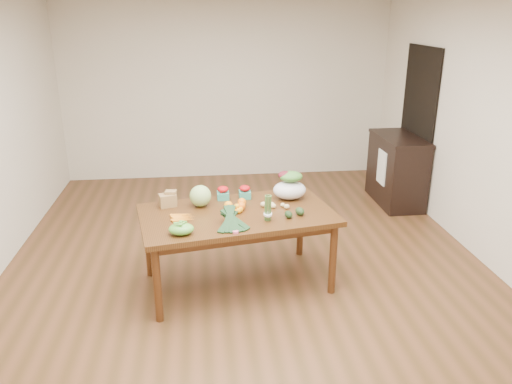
{
  "coord_description": "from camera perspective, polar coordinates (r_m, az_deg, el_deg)",
  "views": [
    {
      "loc": [
        -0.43,
        -4.73,
        2.52
      ],
      "look_at": [
        0.11,
        0.0,
        0.78
      ],
      "focal_mm": 35.0,
      "sensor_mm": 36.0,
      "label": 1
    }
  ],
  "objects": [
    {
      "name": "kale_bunch",
      "position": [
        4.29,
        -2.7,
        -3.22
      ],
      "size": [
        0.39,
        0.45,
        0.16
      ],
      "primitive_type": null,
      "rotation": [
        0.0,
        0.0,
        0.18
      ],
      "color": "black",
      "rests_on": "dining_table"
    },
    {
      "name": "potato_c",
      "position": [
        4.78,
        3.07,
        -1.49
      ],
      "size": [
        0.05,
        0.04,
        0.04
      ],
      "primitive_type": "ellipsoid",
      "color": "#D9CB7D",
      "rests_on": "dining_table"
    },
    {
      "name": "cabbage",
      "position": [
        4.8,
        -6.37,
        -0.45
      ],
      "size": [
        0.21,
        0.21,
        0.21
      ],
      "primitive_type": "sphere",
      "color": "#A7CD76",
      "rests_on": "dining_table"
    },
    {
      "name": "cabinet",
      "position": [
        7.09,
        15.78,
        2.44
      ],
      "size": [
        0.52,
        1.02,
        0.94
      ],
      "primitive_type": "cube",
      "color": "black",
      "rests_on": "floor"
    },
    {
      "name": "orange_a",
      "position": [
        4.72,
        -3.17,
        -1.52
      ],
      "size": [
        0.08,
        0.08,
        0.08
      ],
      "primitive_type": "sphere",
      "color": "#FFA40F",
      "rests_on": "dining_table"
    },
    {
      "name": "doorway_dark",
      "position": [
        7.13,
        17.9,
        7.15
      ],
      "size": [
        0.02,
        1.0,
        2.1
      ],
      "primitive_type": "cube",
      "color": "black",
      "rests_on": "floor"
    },
    {
      "name": "avocado_a",
      "position": [
        4.53,
        3.74,
        -2.58
      ],
      "size": [
        0.09,
        0.11,
        0.07
      ],
      "primitive_type": "ellipsoid",
      "rotation": [
        0.0,
        0.0,
        0.3
      ],
      "color": "black",
      "rests_on": "dining_table"
    },
    {
      "name": "dish_towel",
      "position": [
        6.87,
        14.16,
        2.75
      ],
      "size": [
        0.02,
        0.28,
        0.45
      ],
      "primitive_type": "cube",
      "color": "white",
      "rests_on": "cabinet"
    },
    {
      "name": "potato_a",
      "position": [
        4.77,
        0.86,
        -1.42
      ],
      "size": [
        0.06,
        0.05,
        0.05
      ],
      "primitive_type": "ellipsoid",
      "color": "tan",
      "rests_on": "dining_table"
    },
    {
      "name": "salad_bag",
      "position": [
        4.95,
        3.86,
        0.62
      ],
      "size": [
        0.37,
        0.3,
        0.26
      ],
      "primitive_type": null,
      "rotation": [
        0.0,
        0.0,
        0.18
      ],
      "color": "silver",
      "rests_on": "dining_table"
    },
    {
      "name": "dining_table",
      "position": [
        4.81,
        -2.12,
        -6.5
      ],
      "size": [
        1.92,
        1.28,
        0.75
      ],
      "primitive_type": "cube",
      "rotation": [
        0.0,
        0.0,
        0.18
      ],
      "color": "#482811",
      "rests_on": "floor"
    },
    {
      "name": "avocado_b",
      "position": [
        4.6,
        5.03,
        -2.21
      ],
      "size": [
        0.1,
        0.13,
        0.07
      ],
      "primitive_type": "ellipsoid",
      "rotation": [
        0.0,
        0.0,
        0.3
      ],
      "color": "black",
      "rests_on": "dining_table"
    },
    {
      "name": "potato_e",
      "position": [
        4.73,
        3.53,
        -1.68
      ],
      "size": [
        0.06,
        0.05,
        0.05
      ],
      "primitive_type": "ellipsoid",
      "color": "tan",
      "rests_on": "dining_table"
    },
    {
      "name": "strawberry_basket_b",
      "position": [
        4.99,
        -1.28,
        -0.12
      ],
      "size": [
        0.13,
        0.13,
        0.1
      ],
      "primitive_type": null,
      "rotation": [
        0.0,
        0.0,
        0.18
      ],
      "color": "#B20B12",
      "rests_on": "dining_table"
    },
    {
      "name": "mandarin_cluster",
      "position": [
        4.65,
        -2.21,
        -1.81
      ],
      "size": [
        0.21,
        0.21,
        0.08
      ],
      "primitive_type": null,
      "rotation": [
        0.0,
        0.0,
        0.18
      ],
      "color": "orange",
      "rests_on": "dining_table"
    },
    {
      "name": "orange_c",
      "position": [
        4.69,
        -1.7,
        -1.62
      ],
      "size": [
        0.08,
        0.08,
        0.08
      ],
      "primitive_type": "sphere",
      "color": "orange",
      "rests_on": "dining_table"
    },
    {
      "name": "room_walls",
      "position": [
        4.9,
        -1.28,
        6.19
      ],
      "size": [
        5.02,
        6.02,
        2.7
      ],
      "color": "silver",
      "rests_on": "floor"
    },
    {
      "name": "potato_b",
      "position": [
        4.75,
        1.99,
        -1.6
      ],
      "size": [
        0.05,
        0.05,
        0.05
      ],
      "primitive_type": "ellipsoid",
      "color": "#DCC17E",
      "rests_on": "dining_table"
    },
    {
      "name": "strawberry_basket_a",
      "position": [
        4.97,
        -3.78,
        -0.23
      ],
      "size": [
        0.13,
        0.13,
        0.11
      ],
      "primitive_type": null,
      "rotation": [
        0.0,
        0.0,
        0.18
      ],
      "color": "red",
      "rests_on": "dining_table"
    },
    {
      "name": "orange_b",
      "position": [
        4.78,
        -1.63,
        -1.17
      ],
      "size": [
        0.08,
        0.08,
        0.08
      ],
      "primitive_type": "sphere",
      "color": "orange",
      "rests_on": "dining_table"
    },
    {
      "name": "snap_pea_bag",
      "position": [
        4.24,
        -8.54,
        -4.2
      ],
      "size": [
        0.22,
        0.16,
        0.1
      ],
      "primitive_type": "ellipsoid",
      "color": "#54B23C",
      "rests_on": "dining_table"
    },
    {
      "name": "potato_d",
      "position": [
        4.79,
        1.81,
        -1.4
      ],
      "size": [
        0.05,
        0.05,
        0.04
      ],
      "primitive_type": "ellipsoid",
      "color": "tan",
      "rests_on": "dining_table"
    },
    {
      "name": "floor",
      "position": [
        5.38,
        -1.17,
        -7.91
      ],
      "size": [
        6.0,
        6.0,
        0.0
      ],
      "primitive_type": "plane",
      "color": "brown",
      "rests_on": "ground"
    },
    {
      "name": "asparagus_bundle",
      "position": [
        4.42,
        1.37,
        -1.83
      ],
      "size": [
        0.1,
        0.13,
        0.26
      ],
      "primitive_type": null,
      "rotation": [
        0.15,
        0.0,
        0.18
      ],
      "color": "#4C7435",
      "rests_on": "dining_table"
    },
    {
      "name": "carrots",
      "position": [
        4.56,
        -8.36,
        -2.86
      ],
      "size": [
        0.25,
        0.22,
        0.03
      ],
      "primitive_type": null,
      "rotation": [
        0.0,
        0.0,
        0.18
      ],
      "color": "orange",
      "rests_on": "dining_table"
    },
    {
      "name": "paper_bag",
      "position": [
        4.84,
        -10.07,
        -0.8
      ],
      "size": [
        0.24,
        0.21,
        0.15
      ],
      "primitive_type": null,
      "rotation": [
        0.0,
        0.0,
        0.18
      ],
      "color": "olive",
      "rests_on": "dining_table"
    }
  ]
}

